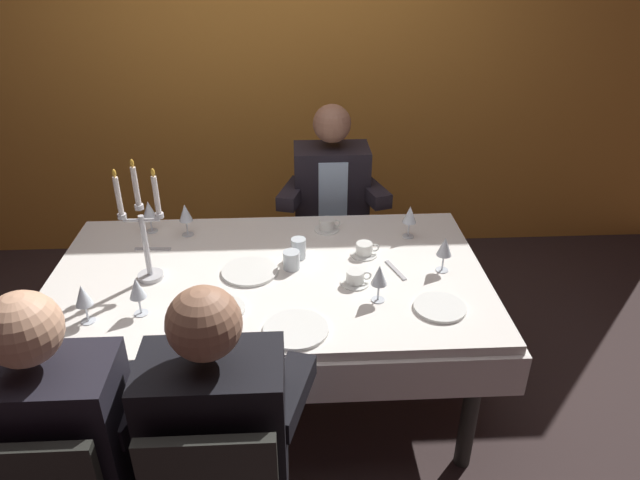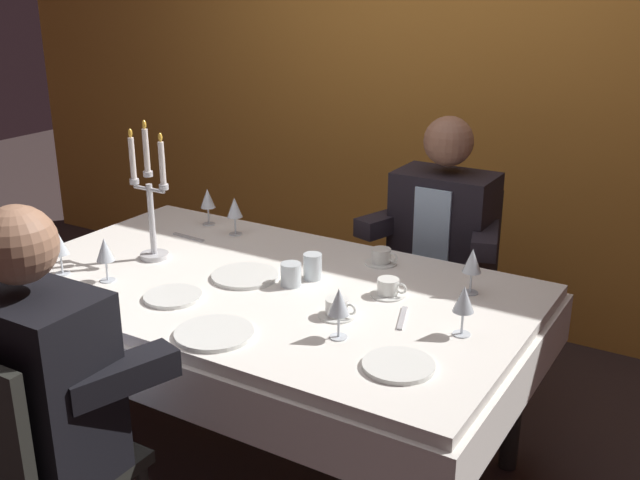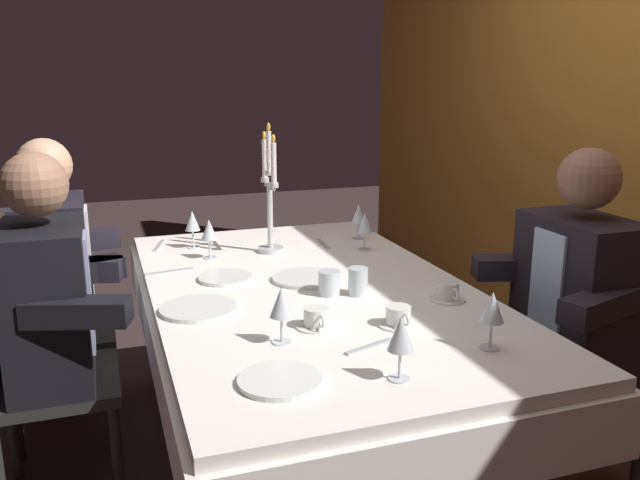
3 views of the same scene
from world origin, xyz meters
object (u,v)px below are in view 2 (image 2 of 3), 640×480
at_px(coffee_cup_0, 381,257).
at_px(wine_glass_6, 105,251).
at_px(dinner_plate_3, 173,296).
at_px(coffee_cup_1, 337,309).
at_px(dinner_plate_0, 214,333).
at_px(wine_glass_2, 59,245).
at_px(dinner_plate_2, 245,276).
at_px(wine_glass_3, 208,199).
at_px(dinner_plate_1, 399,365).
at_px(wine_glass_0, 339,303).
at_px(wine_glass_4, 464,300).
at_px(seated_diner_2, 444,232).
at_px(water_tumbler_0, 291,274).
at_px(wine_glass_5, 472,262).
at_px(candelabra, 150,205).
at_px(seated_diner_1, 35,382).
at_px(water_tumbler_1, 313,266).
at_px(wine_glass_1, 235,209).
at_px(coffee_cup_2, 388,288).

bearing_deg(coffee_cup_0, wine_glass_6, -139.22).
xyz_separation_m(dinner_plate_3, wine_glass_6, (-0.31, -0.00, 0.11)).
relative_size(dinner_plate_3, coffee_cup_1, 1.52).
bearing_deg(dinner_plate_0, wine_glass_2, 172.82).
bearing_deg(coffee_cup_0, dinner_plate_0, -101.74).
height_order(dinner_plate_2, wine_glass_3, wine_glass_3).
xyz_separation_m(dinner_plate_0, dinner_plate_1, (0.57, 0.11, 0.00)).
xyz_separation_m(dinner_plate_3, wine_glass_0, (0.63, 0.04, 0.11)).
distance_m(wine_glass_4, seated_diner_2, 1.01).
bearing_deg(water_tumbler_0, dinner_plate_3, -133.10).
relative_size(dinner_plate_3, wine_glass_4, 1.22).
bearing_deg(wine_glass_5, wine_glass_4, -74.02).
bearing_deg(coffee_cup_1, wine_glass_6, -168.68).
distance_m(dinner_plate_2, wine_glass_3, 0.67).
relative_size(water_tumbler_0, coffee_cup_1, 0.64).
bearing_deg(dinner_plate_2, candelabra, -177.10).
xyz_separation_m(wine_glass_6, seated_diner_1, (0.36, -0.61, -0.12)).
height_order(dinner_plate_2, dinner_plate_3, same).
bearing_deg(water_tumbler_1, seated_diner_1, -104.84).
xyz_separation_m(water_tumbler_0, water_tumbler_1, (0.03, 0.09, 0.01)).
distance_m(dinner_plate_3, wine_glass_5, 1.04).
height_order(dinner_plate_3, wine_glass_5, wine_glass_5).
height_order(dinner_plate_1, dinner_plate_3, same).
relative_size(dinner_plate_1, wine_glass_0, 1.28).
relative_size(wine_glass_2, wine_glass_6, 1.00).
bearing_deg(wine_glass_6, wine_glass_1, 82.59).
bearing_deg(dinner_plate_2, dinner_plate_0, -65.21).
bearing_deg(wine_glass_4, coffee_cup_1, -167.89).
xyz_separation_m(dinner_plate_0, water_tumbler_1, (0.02, 0.54, 0.04)).
bearing_deg(water_tumbler_1, wine_glass_1, 155.25).
bearing_deg(seated_diner_2, dinner_plate_0, -99.73).
relative_size(wine_glass_1, wine_glass_6, 1.00).
height_order(water_tumbler_1, coffee_cup_2, water_tumbler_1).
bearing_deg(seated_diner_2, wine_glass_0, -84.21).
relative_size(dinner_plate_0, dinner_plate_1, 1.18).
relative_size(dinner_plate_0, wine_glass_0, 1.51).
distance_m(dinner_plate_2, water_tumbler_0, 0.19).
bearing_deg(wine_glass_5, water_tumbler_0, -154.99).
height_order(dinner_plate_3, wine_glass_1, wine_glass_1).
distance_m(dinner_plate_1, dinner_plate_2, 0.83).
bearing_deg(coffee_cup_1, wine_glass_2, -168.57).
height_order(water_tumbler_0, coffee_cup_2, water_tumbler_0).
bearing_deg(coffee_cup_2, candelabra, -171.05).
bearing_deg(water_tumbler_0, dinner_plate_1, -29.98).
relative_size(dinner_plate_1, water_tumbler_0, 2.49).
height_order(wine_glass_1, wine_glass_5, same).
xyz_separation_m(water_tumbler_1, coffee_cup_1, (0.24, -0.23, -0.02)).
distance_m(dinner_plate_0, wine_glass_1, 0.95).
xyz_separation_m(water_tumbler_0, coffee_cup_1, (0.27, -0.14, -0.02)).
bearing_deg(coffee_cup_1, dinner_plate_3, -163.15).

